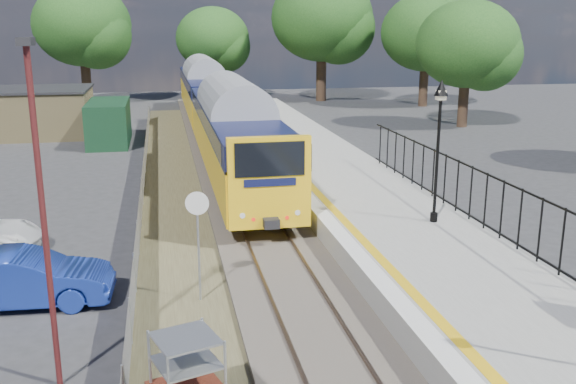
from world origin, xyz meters
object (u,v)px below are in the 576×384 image
object	(u,v)px
car_blue	(24,279)
carpark_lamp	(41,198)
train	(215,105)
speed_sign	(198,227)
victorian_lamp_north	(440,118)

from	to	relation	value
car_blue	carpark_lamp	bearing A→B (deg)	-158.46
train	car_blue	size ratio (longest dim) A/B	9.12
speed_sign	train	bearing A→B (deg)	96.02
speed_sign	car_blue	size ratio (longest dim) A/B	0.68
victorian_lamp_north	car_blue	world-z (taller)	victorian_lamp_north
carpark_lamp	victorian_lamp_north	bearing A→B (deg)	30.42
victorian_lamp_north	speed_sign	xyz separation A→B (m)	(-7.80, -2.88, -2.20)
train	carpark_lamp	xyz separation A→B (m)	(-5.58, -27.63, 1.61)
carpark_lamp	car_blue	distance (m)	5.49
victorian_lamp_north	speed_sign	distance (m)	8.60
carpark_lamp	car_blue	world-z (taller)	carpark_lamp
train	car_blue	xyz separation A→B (m)	(-7.00, -23.41, -1.60)
speed_sign	victorian_lamp_north	bearing A→B (deg)	32.22
victorian_lamp_north	carpark_lamp	distance (m)	12.63
carpark_lamp	car_blue	size ratio (longest dim) A/B	1.55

